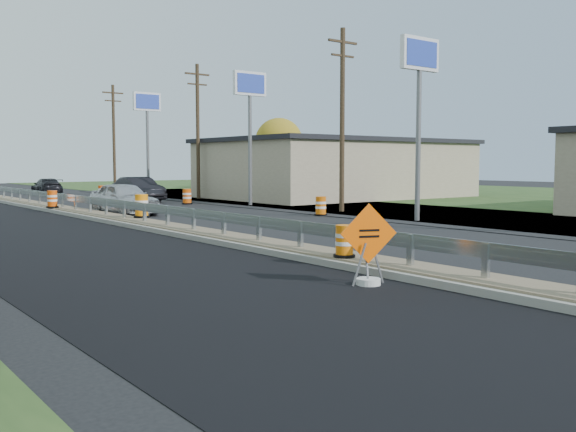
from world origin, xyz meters
TOP-DOWN VIEW (x-y plane):
  - ground at (0.00, 0.00)m, footprint 140.00×140.00m
  - grass_verge_far at (30.00, 10.00)m, footprint 40.00×120.00m
  - milled_overlay at (-4.40, 10.00)m, footprint 7.20×120.00m
  - median at (0.00, 8.00)m, footprint 1.60×55.00m
  - guardrail at (0.00, 9.00)m, footprint 0.10×46.15m
  - retail_building_near at (20.99, 20.00)m, footprint 18.50×12.50m
  - pylon_sign_south at (10.50, 3.00)m, footprint 2.20×0.30m
  - pylon_sign_mid at (10.50, 16.00)m, footprint 2.20×0.30m
  - pylon_sign_north at (10.50, 30.00)m, footprint 2.20×0.30m
  - utility_pole_smid at (11.50, 9.00)m, footprint 1.90×0.26m
  - utility_pole_nmid at (11.50, 24.00)m, footprint 1.90×0.26m
  - utility_pole_north at (11.50, 39.00)m, footprint 1.90×0.26m
  - tree_far_yellow at (26.00, 34.00)m, footprint 4.62×4.62m
  - caution_sign at (-1.62, -6.30)m, footprint 1.16×0.52m
  - barrel_median_near at (-0.36, -4.19)m, footprint 0.54×0.54m
  - barrel_median_mid at (0.55, 9.47)m, footprint 0.67×0.67m
  - barrel_median_far at (-0.55, 17.89)m, footprint 0.61×0.61m
  - barrel_shoulder_near at (9.05, 7.79)m, footprint 0.63×0.63m
  - barrel_shoulder_mid at (8.07, 19.37)m, footprint 0.65×0.65m
  - barrel_shoulder_far at (7.00, 30.58)m, footprint 0.59×0.59m
  - car_silver at (1.80, 14.24)m, footprint 2.18×4.81m
  - car_dark_mid at (7.00, 24.02)m, footprint 1.74×4.91m
  - car_dark_far at (4.96, 36.97)m, footprint 2.29×4.67m

SIDE VIEW (x-z plane):
  - ground at x=0.00m, z-range 0.00..0.00m
  - milled_overlay at x=-4.40m, z-range 0.00..0.01m
  - grass_verge_far at x=30.00m, z-range 0.00..0.03m
  - median at x=0.00m, z-range 0.00..0.23m
  - barrel_shoulder_far at x=7.00m, z-range -0.02..0.85m
  - caution_sign at x=-1.62m, z-range -0.42..1.29m
  - barrel_shoulder_near at x=9.05m, z-range -0.02..0.90m
  - barrel_shoulder_mid at x=8.07m, z-range -0.02..0.93m
  - barrel_median_near at x=-0.36m, z-range 0.21..1.01m
  - car_dark_far at x=4.96m, z-range 0.00..1.31m
  - barrel_median_far at x=-0.55m, z-range 0.21..1.10m
  - barrel_median_mid at x=0.55m, z-range 0.21..1.20m
  - guardrail at x=0.00m, z-range 0.37..1.09m
  - car_silver at x=1.80m, z-range 0.00..1.60m
  - car_dark_mid at x=7.00m, z-range 0.00..1.62m
  - retail_building_near at x=20.99m, z-range 0.02..4.29m
  - tree_far_yellow at x=26.00m, z-range 1.11..7.97m
  - utility_pole_smid at x=11.50m, z-range 0.23..9.63m
  - utility_pole_nmid at x=11.50m, z-range 0.23..9.63m
  - utility_pole_north at x=11.50m, z-range 0.23..9.63m
  - pylon_sign_south at x=10.50m, z-range 2.53..10.43m
  - pylon_sign_mid at x=10.50m, z-range 2.53..10.43m
  - pylon_sign_north at x=10.50m, z-range 2.53..10.43m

